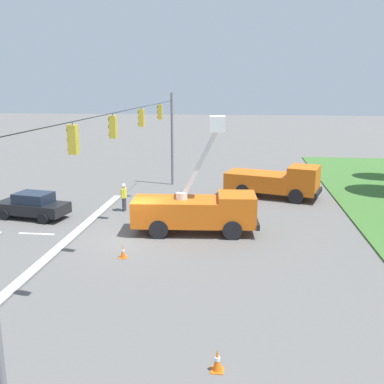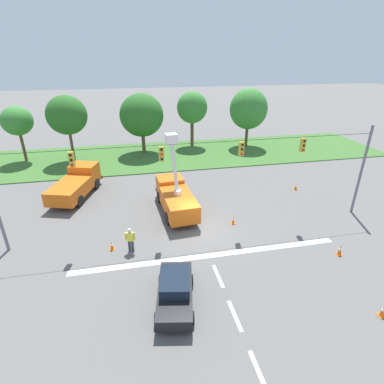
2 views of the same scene
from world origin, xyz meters
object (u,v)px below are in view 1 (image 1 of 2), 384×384
Objects in this scene: utility_truck_support_near at (276,181)px; traffic_cone_lane_edge_a at (123,252)px; sedan_black at (33,205)px; traffic_cone_foreground_left at (136,201)px; utility_truck_bucket_lift at (197,209)px; traffic_cone_foreground_right at (217,361)px; road_worker at (124,195)px.

traffic_cone_lane_edge_a is at bearing -32.01° from utility_truck_support_near.
sedan_black is 6.48m from traffic_cone_foreground_left.
utility_truck_bucket_lift reaches higher than traffic_cone_lane_edge_a.
traffic_cone_foreground_right is at bearing 41.18° from sedan_black.
utility_truck_bucket_lift reaches higher than traffic_cone_foreground_left.
utility_truck_bucket_lift reaches higher than road_worker.
utility_truck_bucket_lift reaches higher than utility_truck_support_near.
traffic_cone_foreground_right reaches higher than traffic_cone_lane_edge_a.
traffic_cone_lane_edge_a is at bearing 9.72° from traffic_cone_foreground_left.
sedan_black is 6.86× the size of traffic_cone_foreground_right.
sedan_black is (6.80, -14.76, -0.40)m from utility_truck_support_near.
utility_truck_support_near is 3.93× the size of road_worker.
utility_truck_bucket_lift is 12.12m from traffic_cone_foreground_right.
utility_truck_bucket_lift is 5.12m from traffic_cone_lane_edge_a.
traffic_cone_lane_edge_a is at bearing -37.01° from utility_truck_bucket_lift.
utility_truck_bucket_lift is 6.87m from traffic_cone_foreground_left.
road_worker is (4.63, -9.76, -0.19)m from utility_truck_support_near.
utility_truck_bucket_lift is 3.85× the size of road_worker.
traffic_cone_foreground_left is at bearing -70.13° from utility_truck_support_near.
utility_truck_bucket_lift is at bearing 81.02° from sedan_black.
traffic_cone_foreground_right is 1.09× the size of traffic_cone_lane_edge_a.
utility_truck_support_near is at bearing 109.87° from traffic_cone_foreground_left.
traffic_cone_foreground_right is (13.53, 11.83, -0.47)m from sedan_black.
traffic_cone_foreground_left is at bearing 159.95° from road_worker.
road_worker is 17.14m from traffic_cone_foreground_right.
road_worker reaches higher than traffic_cone_lane_edge_a.
utility_truck_bucket_lift is at bearing -29.41° from utility_truck_support_near.
sedan_black is 2.57× the size of road_worker.
traffic_cone_foreground_left is 18.13m from traffic_cone_foreground_right.
utility_truck_support_near is 10.80m from road_worker.
road_worker is 2.75× the size of traffic_cone_foreground_left.
utility_truck_support_near reaches higher than road_worker.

